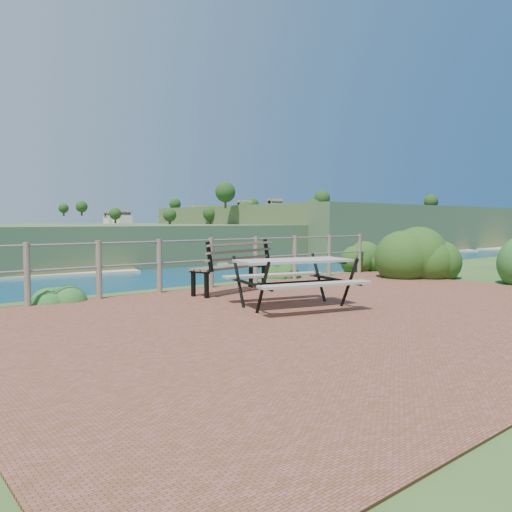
% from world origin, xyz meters
% --- Properties ---
extents(ground, '(10.00, 7.00, 0.12)m').
position_xyz_m(ground, '(0.00, 0.00, 0.00)').
color(ground, brown).
rests_on(ground, ground).
extents(safety_railing, '(9.40, 0.10, 1.00)m').
position_xyz_m(safety_railing, '(0.00, 3.35, 0.57)').
color(safety_railing, '#6B5B4C').
rests_on(safety_railing, ground).
extents(distant_bay, '(290.00, 232.36, 24.00)m').
position_xyz_m(distant_bay, '(173.07, 202.61, -1.52)').
color(distant_bay, '#406130').
rests_on(distant_bay, ground).
extents(picnic_table, '(1.88, 1.48, 0.74)m').
position_xyz_m(picnic_table, '(-0.27, 0.68, 0.47)').
color(picnic_table, '#9E988D').
rests_on(picnic_table, ground).
extents(park_bench, '(1.79, 0.79, 0.98)m').
position_xyz_m(park_bench, '(-0.08, 2.59, 0.64)').
color(park_bench, brown).
rests_on(park_bench, ground).
extents(shrub_right_front, '(1.58, 1.58, 2.23)m').
position_xyz_m(shrub_right_front, '(4.91, 1.96, 0.00)').
color(shrub_right_front, '#1E4916').
rests_on(shrub_right_front, ground).
extents(shrub_right_edge, '(0.98, 0.98, 1.40)m').
position_xyz_m(shrub_right_edge, '(5.21, 3.61, 0.00)').
color(shrub_right_edge, '#1E4916').
rests_on(shrub_right_edge, ground).
extents(shrub_lip_west, '(0.66, 0.66, 0.36)m').
position_xyz_m(shrub_lip_west, '(-2.90, 3.70, 0.00)').
color(shrub_lip_west, '#215823').
rests_on(shrub_lip_west, ground).
extents(shrub_lip_east, '(0.82, 0.82, 0.58)m').
position_xyz_m(shrub_lip_east, '(2.41, 3.98, 0.00)').
color(shrub_lip_east, '#1E4916').
rests_on(shrub_lip_east, ground).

